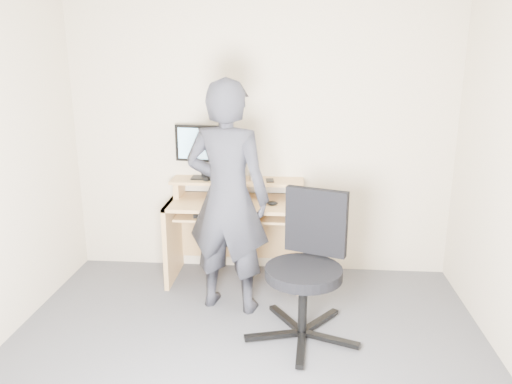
# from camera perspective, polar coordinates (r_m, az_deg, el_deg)

# --- Properties ---
(ground) EXTENTS (3.50, 3.50, 0.00)m
(ground) POSITION_cam_1_polar(r_m,az_deg,el_deg) (3.44, -1.78, -20.36)
(ground) COLOR #525257
(ground) RESTS_ON ground
(back_wall) EXTENTS (3.50, 0.02, 2.50)m
(back_wall) POSITION_cam_1_polar(r_m,az_deg,el_deg) (4.59, 0.51, 5.95)
(back_wall) COLOR beige
(back_wall) RESTS_ON ground
(desk) EXTENTS (1.20, 0.60, 0.91)m
(desk) POSITION_cam_1_polar(r_m,az_deg,el_deg) (4.57, -2.22, -3.21)
(desk) COLOR tan
(desk) RESTS_ON ground
(monitor) EXTENTS (0.52, 0.14, 0.49)m
(monitor) POSITION_cam_1_polar(r_m,az_deg,el_deg) (4.53, -6.05, 5.14)
(monitor) COLOR black
(monitor) RESTS_ON desk
(external_drive) EXTENTS (0.10, 0.14, 0.20)m
(external_drive) POSITION_cam_1_polar(r_m,az_deg,el_deg) (4.53, -2.82, 2.71)
(external_drive) COLOR black
(external_drive) RESTS_ON desk
(travel_mug) EXTENTS (0.10, 0.10, 0.17)m
(travel_mug) POSITION_cam_1_polar(r_m,az_deg,el_deg) (4.48, -0.27, 2.41)
(travel_mug) COLOR silver
(travel_mug) RESTS_ON desk
(smartphone) EXTENTS (0.08, 0.14, 0.01)m
(smartphone) POSITION_cam_1_polar(r_m,az_deg,el_deg) (4.48, 1.60, 1.33)
(smartphone) COLOR black
(smartphone) RESTS_ON desk
(charger) EXTENTS (0.06, 0.05, 0.03)m
(charger) POSITION_cam_1_polar(r_m,az_deg,el_deg) (4.50, -5.68, 1.49)
(charger) COLOR black
(charger) RESTS_ON desk
(headphones) EXTENTS (0.20, 0.20, 0.06)m
(headphones) POSITION_cam_1_polar(r_m,az_deg,el_deg) (4.62, -3.03, 1.80)
(headphones) COLOR silver
(headphones) RESTS_ON desk
(keyboard) EXTENTS (0.48, 0.25, 0.03)m
(keyboard) POSITION_cam_1_polar(r_m,az_deg,el_deg) (4.39, -4.15, -2.40)
(keyboard) COLOR black
(keyboard) RESTS_ON desk
(mouse) EXTENTS (0.10, 0.07, 0.04)m
(mouse) POSITION_cam_1_polar(r_m,az_deg,el_deg) (4.30, 1.87, -1.29)
(mouse) COLOR black
(mouse) RESTS_ON desk
(office_chair) EXTENTS (0.83, 0.80, 1.05)m
(office_chair) POSITION_cam_1_polar(r_m,az_deg,el_deg) (3.64, 5.94, -7.90)
(office_chair) COLOR black
(office_chair) RESTS_ON ground
(person) EXTENTS (0.76, 0.58, 1.85)m
(person) POSITION_cam_1_polar(r_m,az_deg,el_deg) (3.89, -3.27, -0.71)
(person) COLOR black
(person) RESTS_ON ground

